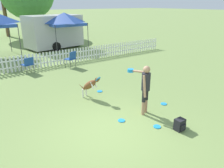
{
  "coord_description": "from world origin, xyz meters",
  "views": [
    {
      "loc": [
        -3.04,
        -4.46,
        3.47
      ],
      "look_at": [
        1.17,
        1.39,
        0.78
      ],
      "focal_mm": 35.0,
      "sensor_mm": 36.0,
      "label": 1
    }
  ],
  "objects": [
    {
      "name": "canopy_tent_main",
      "position": [
        4.04,
        11.56,
        2.33
      ],
      "size": [
        2.6,
        2.6,
        2.8
      ],
      "color": "#333338",
      "rests_on": "ground_plane"
    },
    {
      "name": "frisbee_near_handler",
      "position": [
        0.71,
        0.23,
        0.01
      ],
      "size": [
        0.22,
        0.22,
        0.02
      ],
      "color": "#1E8CD8",
      "rests_on": "ground_plane"
    },
    {
      "name": "ground_plane",
      "position": [
        0.0,
        0.0,
        0.0
      ],
      "size": [
        240.0,
        240.0,
        0.0
      ],
      "primitive_type": "plane",
      "color": "olive"
    },
    {
      "name": "leaping_dog",
      "position": [
        0.81,
        2.31,
        0.55
      ],
      "size": [
        0.54,
        1.03,
        0.95
      ],
      "rotation": [
        0.0,
        0.0,
        -2.77
      ],
      "color": "brown",
      "rests_on": "ground_plane"
    },
    {
      "name": "folding_chair_center",
      "position": [
        2.14,
        6.68,
        0.56
      ],
      "size": [
        0.65,
        0.67,
        0.93
      ],
      "rotation": [
        0.0,
        0.0,
        3.5
      ],
      "color": "#333338",
      "rests_on": "ground_plane"
    },
    {
      "name": "frisbee_far_scatter",
      "position": [
        1.35,
        -0.67,
        0.01
      ],
      "size": [
        0.22,
        0.22,
        0.02
      ],
      "color": "#1E8CD8",
      "rests_on": "ground_plane"
    },
    {
      "name": "equipment_trailer",
      "position": [
        3.57,
        12.72,
        1.36
      ],
      "size": [
        5.12,
        2.87,
        2.58
      ],
      "rotation": [
        0.0,
        0.0,
        0.15
      ],
      "color": "#B7B7B7",
      "rests_on": "ground_plane"
    },
    {
      "name": "folding_chair_blue_left",
      "position": [
        -0.16,
        7.06,
        0.5
      ],
      "size": [
        0.62,
        0.64,
        0.84
      ],
      "rotation": [
        0.0,
        0.0,
        3.38
      ],
      "color": "#333338",
      "rests_on": "ground_plane"
    },
    {
      "name": "picket_fence",
      "position": [
        0.0,
        7.65,
        0.43
      ],
      "size": [
        20.06,
        0.04,
        0.85
      ],
      "color": "white",
      "rests_on": "ground_plane"
    },
    {
      "name": "frisbee_midfield",
      "position": [
        1.46,
        2.66,
        0.01
      ],
      "size": [
        0.22,
        0.22,
        0.02
      ],
      "color": "#1E8CD8",
      "rests_on": "ground_plane"
    },
    {
      "name": "backpack_on_grass",
      "position": [
        1.75,
        -1.16,
        0.17
      ],
      "size": [
        0.28,
        0.27,
        0.35
      ],
      "color": "black",
      "rests_on": "ground_plane"
    },
    {
      "name": "frisbee_near_dog",
      "position": [
        2.7,
        0.28,
        0.01
      ],
      "size": [
        0.22,
        0.22,
        0.02
      ],
      "color": "#1E8CD8",
      "rests_on": "ground_plane"
    },
    {
      "name": "handler_person",
      "position": [
        1.63,
        0.24,
        1.03
      ],
      "size": [
        0.43,
        1.07,
        1.64
      ],
      "rotation": [
        0.0,
        0.0,
        0.37
      ],
      "color": "tan",
      "rests_on": "ground_plane"
    }
  ]
}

